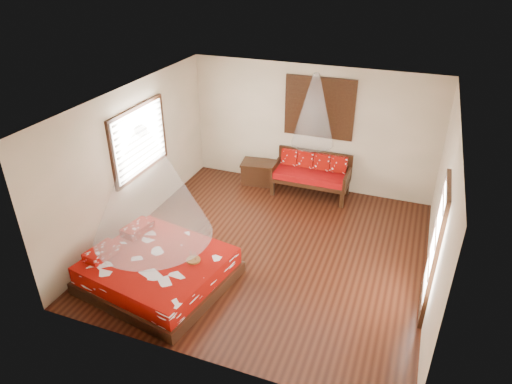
# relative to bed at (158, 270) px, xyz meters

# --- Properties ---
(room) EXTENTS (5.54, 5.54, 2.84)m
(room) POSITION_rel_bed_xyz_m (1.43, 1.53, 1.15)
(room) COLOR black
(room) RESTS_ON ground
(bed) EXTENTS (2.46, 2.29, 0.64)m
(bed) POSITION_rel_bed_xyz_m (0.00, 0.00, 0.00)
(bed) COLOR black
(bed) RESTS_ON floor
(daybed) EXTENTS (1.69, 0.75, 0.94)m
(daybed) POSITION_rel_bed_xyz_m (1.58, 3.91, 0.27)
(daybed) COLOR black
(daybed) RESTS_ON floor
(storage_chest) EXTENTS (0.83, 0.65, 0.52)m
(storage_chest) POSITION_rel_bed_xyz_m (0.29, 3.98, 0.01)
(storage_chest) COLOR black
(storage_chest) RESTS_ON floor
(shutter_panel) EXTENTS (1.52, 0.06, 1.32)m
(shutter_panel) POSITION_rel_bed_xyz_m (1.58, 4.25, 1.65)
(shutter_panel) COLOR black
(shutter_panel) RESTS_ON wall_back
(window_left) EXTENTS (0.10, 1.74, 1.34)m
(window_left) POSITION_rel_bed_xyz_m (-1.28, 1.73, 1.45)
(window_left) COLOR black
(window_left) RESTS_ON wall_left
(glazed_door) EXTENTS (0.08, 1.02, 2.16)m
(glazed_door) POSITION_rel_bed_xyz_m (4.15, 0.93, 0.82)
(glazed_door) COLOR black
(glazed_door) RESTS_ON floor
(wine_tray) EXTENTS (0.23, 0.23, 0.19)m
(wine_tray) POSITION_rel_bed_xyz_m (0.61, 0.14, 0.30)
(wine_tray) COLOR brown
(wine_tray) RESTS_ON bed
(mosquito_net_main) EXTENTS (1.84, 1.84, 1.80)m
(mosquito_net_main) POSITION_rel_bed_xyz_m (0.02, -0.00, 1.60)
(mosquito_net_main) COLOR white
(mosquito_net_main) RESTS_ON ceiling
(mosquito_net_daybed) EXTENTS (0.90, 0.90, 1.50)m
(mosquito_net_daybed) POSITION_rel_bed_xyz_m (1.58, 3.78, 1.75)
(mosquito_net_daybed) COLOR white
(mosquito_net_daybed) RESTS_ON ceiling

